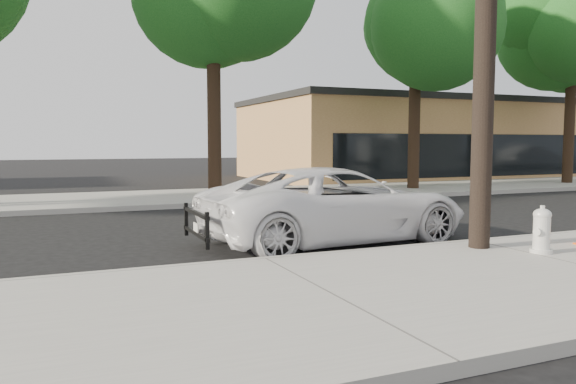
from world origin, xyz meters
The scene contains 8 objects.
ground centered at (0.00, 0.00, 0.00)m, with size 120.00×120.00×0.00m, color black.
near_sidewalk centered at (0.00, -4.30, 0.07)m, with size 90.00×4.40×0.15m, color gray.
far_sidewalk centered at (0.00, 8.50, 0.07)m, with size 90.00×5.00×0.15m, color gray.
curb_near centered at (0.00, -2.10, 0.07)m, with size 90.00×0.12×0.16m, color #9E9B93.
building_main centered at (16.00, 16.00, 2.00)m, with size 18.00×10.00×4.00m, color #A87246.
tree_d centered at (10.20, 7.95, 6.37)m, with size 4.50×4.35×8.75m.
police_cruiser centered at (2.00, -0.63, 0.72)m, with size 2.38×5.16×1.43m, color white.
fire_hydrant centered at (4.17, -3.46, 0.49)m, with size 0.38×0.34×0.71m.
Camera 1 is at (-2.95, -9.96, 1.89)m, focal length 35.00 mm.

